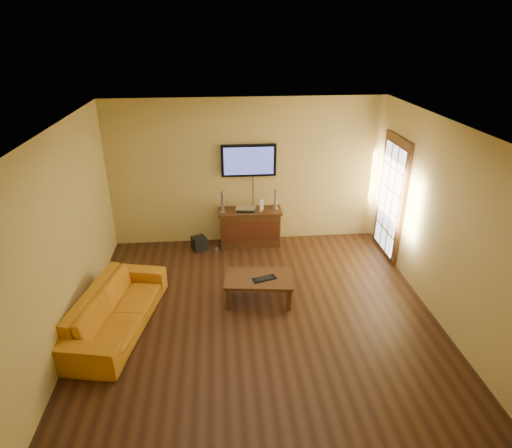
{
  "coord_description": "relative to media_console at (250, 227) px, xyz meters",
  "views": [
    {
      "loc": [
        -0.51,
        -4.97,
        3.81
      ],
      "look_at": [
        0.02,
        0.8,
        1.1
      ],
      "focal_mm": 30.0,
      "sensor_mm": 36.0,
      "label": 1
    }
  ],
  "objects": [
    {
      "name": "ground_plane",
      "position": [
        -0.03,
        -2.27,
        -0.35
      ],
      "size": [
        5.0,
        5.0,
        0.0
      ],
      "primitive_type": "plane",
      "color": "black",
      "rests_on": "ground"
    },
    {
      "name": "room_walls",
      "position": [
        -0.03,
        -1.64,
        1.34
      ],
      "size": [
        5.0,
        5.0,
        5.0
      ],
      "color": "tan",
      "rests_on": "ground"
    },
    {
      "name": "french_door",
      "position": [
        2.42,
        -0.57,
        0.7
      ],
      "size": [
        0.07,
        1.02,
        2.22
      ],
      "color": "#3F220E",
      "rests_on": "ground"
    },
    {
      "name": "media_console",
      "position": [
        0.0,
        0.0,
        0.0
      ],
      "size": [
        1.17,
        0.45,
        0.69
      ],
      "color": "#3F220E",
      "rests_on": "ground"
    },
    {
      "name": "television",
      "position": [
        -0.0,
        0.19,
        1.24
      ],
      "size": [
        1.0,
        0.08,
        0.59
      ],
      "color": "black",
      "rests_on": "ground"
    },
    {
      "name": "coffee_table",
      "position": [
        -0.01,
        -1.85,
        -0.0
      ],
      "size": [
        1.07,
        0.72,
        0.4
      ],
      "color": "#3F220E",
      "rests_on": "ground"
    },
    {
      "name": "sofa",
      "position": [
        -2.0,
        -2.31,
        0.04
      ],
      "size": [
        0.98,
        2.08,
        0.78
      ],
      "primitive_type": "imported",
      "rotation": [
        0.0,
        0.0,
        1.37
      ],
      "color": "orange",
      "rests_on": "ground"
    },
    {
      "name": "speaker_left",
      "position": [
        -0.49,
        -0.03,
        0.53
      ],
      "size": [
        0.11,
        0.11,
        0.4
      ],
      "color": "silver",
      "rests_on": "media_console"
    },
    {
      "name": "speaker_right",
      "position": [
        0.48,
        0.04,
        0.52
      ],
      "size": [
        0.1,
        0.1,
        0.38
      ],
      "color": "silver",
      "rests_on": "media_console"
    },
    {
      "name": "av_receiver",
      "position": [
        -0.08,
        -0.04,
        0.39
      ],
      "size": [
        0.39,
        0.31,
        0.08
      ],
      "primitive_type": "cube",
      "rotation": [
        0.0,
        0.0,
        -0.17
      ],
      "color": "silver",
      "rests_on": "media_console"
    },
    {
      "name": "game_console",
      "position": [
        0.22,
        -0.03,
        0.44
      ],
      "size": [
        0.09,
        0.15,
        0.2
      ],
      "primitive_type": "cube",
      "rotation": [
        0.0,
        0.0,
        -0.33
      ],
      "color": "white",
      "rests_on": "media_console"
    },
    {
      "name": "subwoofer",
      "position": [
        -0.96,
        -0.13,
        -0.23
      ],
      "size": [
        0.32,
        0.32,
        0.24
      ],
      "primitive_type": "cube",
      "rotation": [
        0.0,
        0.0,
        0.41
      ],
      "color": "black",
      "rests_on": "ground"
    },
    {
      "name": "bottle",
      "position": [
        -0.63,
        -0.42,
        -0.26
      ],
      "size": [
        0.06,
        0.06,
        0.18
      ],
      "color": "white",
      "rests_on": "ground"
    },
    {
      "name": "keyboard",
      "position": [
        0.06,
        -1.9,
        0.06
      ],
      "size": [
        0.38,
        0.23,
        0.02
      ],
      "color": "black",
      "rests_on": "coffee_table"
    }
  ]
}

